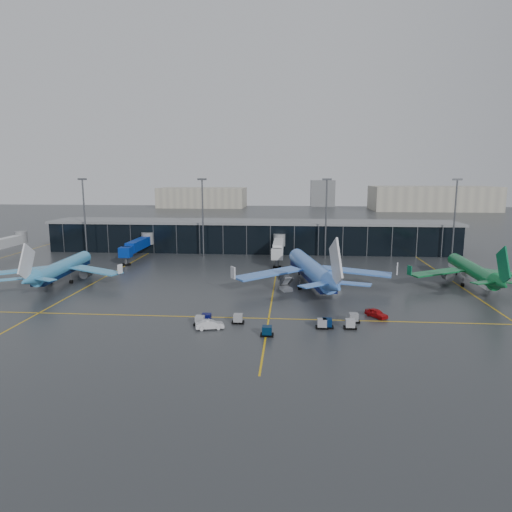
# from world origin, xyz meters

# --- Properties ---
(ground) EXTENTS (600.00, 600.00, 0.00)m
(ground) POSITION_xyz_m (0.00, 0.00, 0.00)
(ground) COLOR #282B2D
(ground) RESTS_ON ground
(terminal_pier) EXTENTS (142.00, 17.00, 10.70)m
(terminal_pier) POSITION_xyz_m (0.00, 62.00, 5.42)
(terminal_pier) COLOR black
(terminal_pier) RESTS_ON ground
(jet_bridges) EXTENTS (94.00, 27.50, 7.20)m
(jet_bridges) POSITION_xyz_m (-35.00, 42.99, 4.55)
(jet_bridges) COLOR #595B60
(jet_bridges) RESTS_ON ground
(flood_masts) EXTENTS (203.00, 0.50, 25.50)m
(flood_masts) POSITION_xyz_m (5.00, 50.00, 13.81)
(flood_masts) COLOR #595B60
(flood_masts) RESTS_ON ground
(distant_hangars) EXTENTS (260.00, 71.00, 22.00)m
(distant_hangars) POSITION_xyz_m (49.94, 270.08, 8.79)
(distant_hangars) COLOR #B2AD99
(distant_hangars) RESTS_ON ground
(taxi_lines) EXTENTS (220.00, 120.00, 0.02)m
(taxi_lines) POSITION_xyz_m (10.00, 10.61, 0.01)
(taxi_lines) COLOR gold
(taxi_lines) RESTS_ON ground
(airliner_arkefly) EXTENTS (35.61, 39.97, 11.69)m
(airliner_arkefly) POSITION_xyz_m (-43.12, 10.91, 5.85)
(airliner_arkefly) COLOR #3D95C9
(airliner_arkefly) RESTS_ON ground
(airliner_klm_near) EXTENTS (47.85, 52.23, 13.96)m
(airliner_klm_near) POSITION_xyz_m (18.78, 10.47, 6.98)
(airliner_klm_near) COLOR #4177D6
(airliner_klm_near) RESTS_ON ground
(airliner_aer_lingus) EXTENTS (34.52, 38.99, 11.65)m
(airliner_aer_lingus) POSITION_xyz_m (58.11, 15.33, 5.82)
(airliner_aer_lingus) COLOR #0C652F
(airliner_aer_lingus) RESTS_ON ground
(baggage_carts) EXTENTS (29.92, 9.89, 1.70)m
(baggage_carts) POSITION_xyz_m (12.71, -19.46, 0.76)
(baggage_carts) COLOR black
(baggage_carts) RESTS_ON ground
(mobile_airstair) EXTENTS (3.24, 3.79, 3.45)m
(mobile_airstair) POSITION_xyz_m (12.97, 6.25, 0.77)
(mobile_airstair) COLOR silver
(mobile_airstair) RESTS_ON ground
(service_van_red) EXTENTS (4.41, 4.84, 1.60)m
(service_van_red) POSITION_xyz_m (30.31, -12.65, 0.80)
(service_van_red) COLOR #AE0D10
(service_van_red) RESTS_ON ground
(service_van_white) EXTENTS (5.25, 2.97, 1.64)m
(service_van_white) POSITION_xyz_m (-0.00, -21.70, 0.82)
(service_van_white) COLOR silver
(service_van_white) RESTS_ON ground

